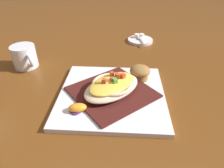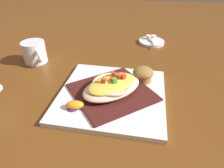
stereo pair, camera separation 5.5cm
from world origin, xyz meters
TOP-DOWN VIEW (x-y plane):
  - ground_plane at (0.00, 0.00)m, footprint 2.60×2.60m
  - square_plate at (0.00, 0.00)m, footprint 0.31×0.31m
  - folded_napkin at (0.00, 0.00)m, footprint 0.28×0.28m
  - gratin_dish at (0.00, 0.00)m, footprint 0.20×0.20m
  - muffin at (0.09, 0.07)m, footprint 0.06×0.06m
  - orange_garnish at (-0.09, -0.07)m, footprint 0.05×0.05m
  - coffee_mug at (-0.30, 0.18)m, footprint 0.09×0.10m
  - creamer_saucer at (0.13, 0.41)m, footprint 0.11×0.11m
  - spoon at (0.13, 0.40)m, footprint 0.03×0.09m
  - creamer_cup_0 at (0.14, 0.43)m, footprint 0.02×0.02m
  - creamer_cup_1 at (0.12, 0.43)m, footprint 0.02×0.02m

SIDE VIEW (x-z plane):
  - ground_plane at x=0.00m, z-range 0.00..0.00m
  - creamer_saucer at x=0.13m, z-range 0.00..0.01m
  - square_plate at x=0.00m, z-range 0.00..0.01m
  - spoon at x=0.13m, z-range 0.01..0.02m
  - folded_napkin at x=0.00m, z-range 0.01..0.02m
  - creamer_cup_0 at x=0.14m, z-range 0.01..0.03m
  - creamer_cup_1 at x=0.12m, z-range 0.01..0.03m
  - orange_garnish at x=-0.09m, z-range 0.01..0.03m
  - coffee_mug at x=-0.30m, z-range 0.00..0.07m
  - muffin at x=0.09m, z-range 0.01..0.06m
  - gratin_dish at x=0.00m, z-range 0.01..0.06m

